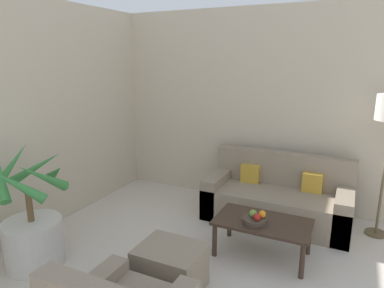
% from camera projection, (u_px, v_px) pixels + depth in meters
% --- Properties ---
extents(wall_back, '(7.88, 0.06, 2.70)m').
position_uv_depth(wall_back, '(343.00, 114.00, 4.28)').
color(wall_back, beige).
rests_on(wall_back, ground_plane).
extents(potted_palm, '(0.80, 0.80, 1.24)m').
position_uv_depth(potted_palm, '(33.00, 230.00, 3.38)').
color(potted_palm, beige).
rests_on(potted_palm, ground_plane).
extents(sofa_loveseat, '(1.77, 0.78, 0.83)m').
position_uv_depth(sofa_loveseat, '(277.00, 199.00, 4.36)').
color(sofa_loveseat, gray).
rests_on(sofa_loveseat, ground_plane).
extents(coffee_table, '(0.97, 0.55, 0.39)m').
position_uv_depth(coffee_table, '(263.00, 225.00, 3.55)').
color(coffee_table, '#38281E').
rests_on(coffee_table, ground_plane).
extents(fruit_bowl, '(0.25, 0.25, 0.05)m').
position_uv_depth(fruit_bowl, '(255.00, 220.00, 3.50)').
color(fruit_bowl, '#42382D').
rests_on(fruit_bowl, coffee_table).
extents(apple_red, '(0.07, 0.07, 0.07)m').
position_uv_depth(apple_red, '(257.00, 217.00, 3.43)').
color(apple_red, red).
rests_on(apple_red, fruit_bowl).
extents(apple_green, '(0.08, 0.08, 0.08)m').
position_uv_depth(apple_green, '(253.00, 213.00, 3.51)').
color(apple_green, olive).
rests_on(apple_green, fruit_bowl).
extents(orange_fruit, '(0.07, 0.07, 0.07)m').
position_uv_depth(orange_fruit, '(262.00, 214.00, 3.50)').
color(orange_fruit, orange).
rests_on(orange_fruit, fruit_bowl).
extents(ottoman, '(0.56, 0.47, 0.42)m').
position_uv_depth(ottoman, '(170.00, 269.00, 3.03)').
color(ottoman, gray).
rests_on(ottoman, ground_plane).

